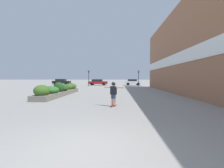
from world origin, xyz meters
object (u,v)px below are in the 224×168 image
Objects in this scene: skateboarder at (113,91)px; car_center_right at (170,82)px; traffic_light_left at (89,75)px; car_rightmost at (98,82)px; car_center_left at (61,82)px; skateboard at (113,105)px; traffic_light_right at (139,76)px; car_leftmost at (133,82)px.

skateboarder is 0.37× the size of car_center_right.
skateboarder is 0.42× the size of traffic_light_left.
skateboarder is 0.32× the size of car_rightmost.
car_center_left is 10.26m from car_rightmost.
skateboard is 0.15× the size of car_rightmost.
traffic_light_left is 10.82m from traffic_light_right.
car_center_left is at bearing 161.36° from traffic_light_right.
traffic_light_left reaches higher than skateboarder.
car_center_right is 0.86× the size of car_rightmost.
car_rightmost is (-4.73, 27.15, -0.20)m from skateboarder.
traffic_light_left is (-6.20, 23.09, 1.37)m from skateboarder.
skateboarder reaches higher than car_rightmost.
car_center_right is at bearing 102.03° from car_leftmost.
traffic_light_right is at bearing 106.06° from skateboarder.
skateboarder reaches higher than car_leftmost.
skateboard is 0.20× the size of traffic_light_right.
car_rightmost reaches higher than skateboard.
skateboarder is at bearing -101.40° from traffic_light_right.
traffic_light_right is at bearing 71.36° from car_center_left.
car_center_right is at bearing 16.97° from traffic_light_left.
traffic_light_left reaches higher than car_rightmost.
car_center_right is at bearing 96.10° from car_rightmost.
car_center_left is (-18.48, 2.44, 0.02)m from car_leftmost.
skateboarder is 0.44× the size of traffic_light_right.
traffic_light_right reaches higher than car_rightmost.
car_center_left is 20.48m from traffic_light_right.
car_center_left is at bearing 144.02° from skateboarder.
traffic_light_left is at bearing -68.43° from car_leftmost.
traffic_light_left reaches higher than traffic_light_right.
skateboard is at bearing -101.40° from traffic_light_right.
car_center_left is (-14.73, 29.47, -0.17)m from skateboarder.
traffic_light_right is (0.87, -4.08, 1.49)m from car_leftmost.
car_center_left is at bearing 143.22° from traffic_light_left.
skateboarder is 23.95m from traffic_light_left.
car_leftmost is 1.16× the size of traffic_light_right.
car_leftmost is 0.86× the size of car_center_left.
skateboarder is at bearing 9.88° from car_rightmost.
traffic_light_left is at bearing 132.49° from skateboarder.
car_rightmost is (-4.73, 27.15, 0.70)m from skateboard.
traffic_light_left is at bearing 179.20° from traffic_light_right.
car_center_right is (9.73, 2.08, -0.05)m from car_leftmost.
car_center_left is 0.98× the size of car_rightmost.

